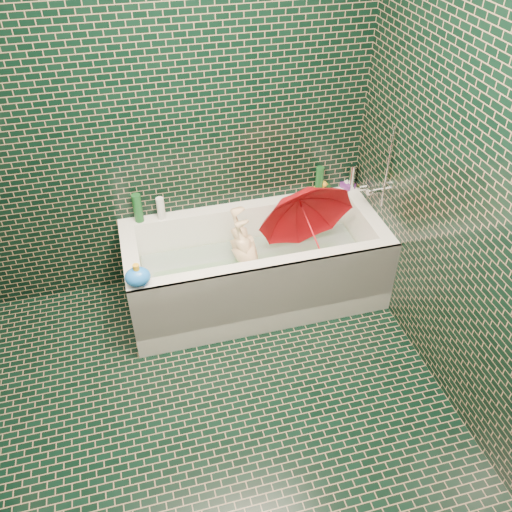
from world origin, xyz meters
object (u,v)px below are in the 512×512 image
object	(u,v)px
bathtub	(256,273)
bath_toy	(138,277)
child	(251,264)
umbrella	(312,230)
rubber_duck	(320,188)

from	to	relation	value
bathtub	bath_toy	size ratio (longest dim) A/B	10.27
bathtub	child	bearing A→B (deg)	-170.30
child	umbrella	distance (m)	0.47
child	umbrella	bearing A→B (deg)	87.15
bathtub	bath_toy	bearing A→B (deg)	-158.67
bathtub	umbrella	distance (m)	0.50
umbrella	rubber_duck	size ratio (longest dim) A/B	5.24
bath_toy	bathtub	bearing A→B (deg)	31.85
bathtub	child	size ratio (longest dim) A/B	2.13
child	umbrella	size ratio (longest dim) A/B	1.30
umbrella	bathtub	bearing A→B (deg)	173.43
rubber_duck	bath_toy	distance (m)	1.48
umbrella	rubber_duck	distance (m)	0.47
rubber_duck	bath_toy	size ratio (longest dim) A/B	0.71
child	bath_toy	distance (m)	0.85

